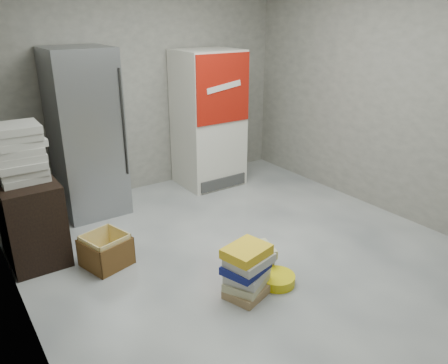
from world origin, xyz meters
TOP-DOWN VIEW (x-y plane):
  - ground at (0.00, 0.00)m, footprint 5.00×5.00m
  - room_shell at (0.00, 0.00)m, footprint 4.04×5.04m
  - steel_fridge at (-0.90, 2.13)m, footprint 0.70×0.72m
  - coke_cooler at (0.75, 2.12)m, footprint 0.80×0.73m
  - wood_shelf at (-1.73, 1.40)m, footprint 0.50×0.80m
  - supply_box_stack at (-1.73, 1.41)m, footprint 0.44×0.44m
  - phonebook_stack_main at (-0.40, -0.27)m, footprint 0.47×0.43m
  - phonebook_stack_side at (-0.14, -0.00)m, footprint 0.41×0.36m
  - cardboard_box at (-1.22, 0.86)m, footprint 0.47×0.47m
  - bucket_lid at (-0.09, -0.30)m, footprint 0.37×0.37m

SIDE VIEW (x-z plane):
  - ground at x=0.00m, z-range 0.00..0.00m
  - bucket_lid at x=-0.09m, z-range 0.00..0.09m
  - phonebook_stack_side at x=-0.14m, z-range 0.00..0.24m
  - cardboard_box at x=-1.22m, z-range -0.03..0.28m
  - phonebook_stack_main at x=-0.40m, z-range 0.00..0.45m
  - wood_shelf at x=-1.73m, z-range 0.00..0.80m
  - coke_cooler at x=0.75m, z-range 0.00..1.80m
  - steel_fridge at x=-0.90m, z-range 0.00..1.90m
  - supply_box_stack at x=-1.73m, z-range 0.80..1.32m
  - room_shell at x=0.00m, z-range 0.39..3.21m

